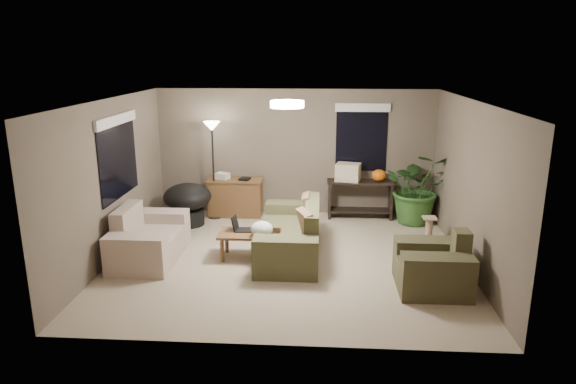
# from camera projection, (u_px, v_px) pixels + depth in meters

# --- Properties ---
(room_shell) EXTENTS (5.50, 5.50, 5.50)m
(room_shell) POSITION_uv_depth(u_px,v_px,m) (287.00, 183.00, 7.83)
(room_shell) COLOR tan
(room_shell) RESTS_ON ground
(main_sofa) EXTENTS (0.95, 2.20, 0.85)m
(main_sofa) POSITION_uv_depth(u_px,v_px,m) (292.00, 236.00, 8.31)
(main_sofa) COLOR brown
(main_sofa) RESTS_ON ground
(throw_pillows) EXTENTS (0.38, 1.38, 0.47)m
(throw_pillows) POSITION_uv_depth(u_px,v_px,m) (308.00, 216.00, 8.20)
(throw_pillows) COLOR #8C7251
(throw_pillows) RESTS_ON main_sofa
(loveseat) EXTENTS (0.90, 1.60, 0.85)m
(loveseat) POSITION_uv_depth(u_px,v_px,m) (148.00, 240.00, 8.12)
(loveseat) COLOR #C0B4A4
(loveseat) RESTS_ON ground
(armchair) EXTENTS (0.95, 1.00, 0.85)m
(armchair) POSITION_uv_depth(u_px,v_px,m) (433.00, 268.00, 7.08)
(armchair) COLOR brown
(armchair) RESTS_ON ground
(coffee_table) EXTENTS (1.00, 0.55, 0.42)m
(coffee_table) POSITION_uv_depth(u_px,v_px,m) (250.00, 236.00, 8.13)
(coffee_table) COLOR brown
(coffee_table) RESTS_ON ground
(laptop) EXTENTS (0.38, 0.24, 0.24)m
(laptop) POSITION_uv_depth(u_px,v_px,m) (241.00, 227.00, 8.20)
(laptop) COLOR black
(laptop) RESTS_ON coffee_table
(plastic_bag) EXTENTS (0.35, 0.32, 0.24)m
(plastic_bag) POSITION_uv_depth(u_px,v_px,m) (262.00, 229.00, 7.92)
(plastic_bag) COLOR white
(plastic_bag) RESTS_ON coffee_table
(desk) EXTENTS (1.10, 0.50, 0.75)m
(desk) POSITION_uv_depth(u_px,v_px,m) (236.00, 197.00, 10.27)
(desk) COLOR brown
(desk) RESTS_ON ground
(desk_papers) EXTENTS (0.72, 0.32, 0.12)m
(desk_papers) POSITION_uv_depth(u_px,v_px,m) (227.00, 177.00, 10.16)
(desk_papers) COLOR silver
(desk_papers) RESTS_ON desk
(console_table) EXTENTS (1.30, 0.40, 0.75)m
(console_table) POSITION_uv_depth(u_px,v_px,m) (360.00, 196.00, 10.11)
(console_table) COLOR black
(console_table) RESTS_ON ground
(pumpkin) EXTENTS (0.34, 0.34, 0.23)m
(pumpkin) POSITION_uv_depth(u_px,v_px,m) (379.00, 175.00, 9.98)
(pumpkin) COLOR orange
(pumpkin) RESTS_ON console_table
(cardboard_box) EXTENTS (0.52, 0.44, 0.34)m
(cardboard_box) POSITION_uv_depth(u_px,v_px,m) (348.00, 172.00, 10.00)
(cardboard_box) COLOR beige
(cardboard_box) RESTS_ON console_table
(papasan_chair) EXTENTS (1.02, 1.02, 0.80)m
(papasan_chair) POSITION_uv_depth(u_px,v_px,m) (188.00, 201.00, 9.69)
(papasan_chair) COLOR black
(papasan_chair) RESTS_ON ground
(floor_lamp) EXTENTS (0.32, 0.32, 1.91)m
(floor_lamp) POSITION_uv_depth(u_px,v_px,m) (212.00, 138.00, 9.81)
(floor_lamp) COLOR black
(floor_lamp) RESTS_ON ground
(ceiling_fixture) EXTENTS (0.50, 0.50, 0.10)m
(ceiling_fixture) POSITION_uv_depth(u_px,v_px,m) (287.00, 104.00, 7.52)
(ceiling_fixture) COLOR white
(ceiling_fixture) RESTS_ON room_shell
(houseplant) EXTENTS (1.26, 1.40, 1.09)m
(houseplant) POSITION_uv_depth(u_px,v_px,m) (417.00, 195.00, 9.77)
(houseplant) COLOR #2D5923
(houseplant) RESTS_ON ground
(cat_scratching_post) EXTENTS (0.32, 0.32, 0.50)m
(cat_scratching_post) POSITION_uv_depth(u_px,v_px,m) (429.00, 233.00, 8.69)
(cat_scratching_post) COLOR tan
(cat_scratching_post) RESTS_ON ground
(window_left) EXTENTS (0.05, 1.56, 1.33)m
(window_left) POSITION_uv_depth(u_px,v_px,m) (117.00, 143.00, 8.15)
(window_left) COLOR black
(window_left) RESTS_ON room_shell
(window_back) EXTENTS (1.06, 0.05, 1.33)m
(window_back) POSITION_uv_depth(u_px,v_px,m) (362.00, 126.00, 10.00)
(window_back) COLOR black
(window_back) RESTS_ON room_shell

